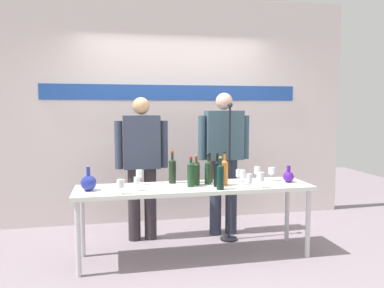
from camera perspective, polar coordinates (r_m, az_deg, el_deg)
ground_plane at (r=4.08m, az=0.44°, el=-16.59°), size 10.00×10.00×0.00m
back_wall at (r=5.15m, az=-2.80°, el=5.14°), size 4.88×0.11×3.00m
display_table at (r=3.87m, az=0.45°, el=-7.22°), size 2.38×0.58×0.74m
decanter_blue_left at (r=3.76m, az=-15.31°, el=-5.63°), size 0.15×0.15×0.23m
decanter_blue_right at (r=4.16m, az=14.31°, el=-4.72°), size 0.12×0.12×0.18m
presenter_left at (r=4.38m, az=-7.57°, el=-2.31°), size 0.61×0.22×1.65m
presenter_right at (r=4.55m, az=4.80°, el=-1.43°), size 0.63×0.22×1.71m
wine_bottle_0 at (r=3.81m, az=3.82°, el=-4.35°), size 0.07×0.07×0.34m
wine_bottle_1 at (r=4.03m, az=2.64°, el=-3.90°), size 0.07×0.07×0.31m
wine_bottle_2 at (r=3.79m, az=-0.17°, el=-4.46°), size 0.07×0.07×0.30m
wine_bottle_3 at (r=3.88m, az=0.67°, el=-4.38°), size 0.07×0.07×0.30m
wine_bottle_4 at (r=3.98m, az=-2.98°, el=-3.91°), size 0.08×0.08×0.34m
wine_bottle_5 at (r=3.92m, az=2.42°, el=-4.17°), size 0.07×0.07×0.31m
wine_bottle_6 at (r=3.89m, az=4.92°, el=-4.14°), size 0.07×0.07×0.34m
wine_bottle_7 at (r=4.01m, az=0.60°, el=-4.00°), size 0.07×0.07×0.29m
wine_bottle_8 at (r=3.67m, az=4.29°, el=-4.77°), size 0.07×0.07×0.32m
wine_glass_left_0 at (r=3.90m, az=-7.97°, el=-4.52°), size 0.06×0.06×0.16m
wine_glass_left_1 at (r=3.53m, az=-10.68°, el=-5.89°), size 0.07×0.07×0.14m
wine_glass_left_2 at (r=3.66m, az=-8.29°, el=-5.50°), size 0.06×0.06×0.13m
wine_glass_right_0 at (r=4.18m, az=11.91°, el=-4.02°), size 0.07×0.07×0.15m
wine_glass_right_1 at (r=3.75m, az=8.62°, el=-5.19°), size 0.06×0.06×0.15m
wine_glass_right_2 at (r=4.21m, az=9.75°, el=-3.95°), size 0.06×0.06×0.15m
wine_glass_right_3 at (r=4.06m, az=7.09°, el=-4.41°), size 0.07×0.07×0.14m
wine_glass_right_4 at (r=3.95m, az=7.64°, el=-4.56°), size 0.06×0.06×0.15m
wine_glass_right_5 at (r=3.82m, az=10.31°, el=-4.90°), size 0.07×0.07×0.15m
microphone_stand at (r=4.42m, az=5.61°, el=-7.54°), size 0.20×0.20×1.59m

